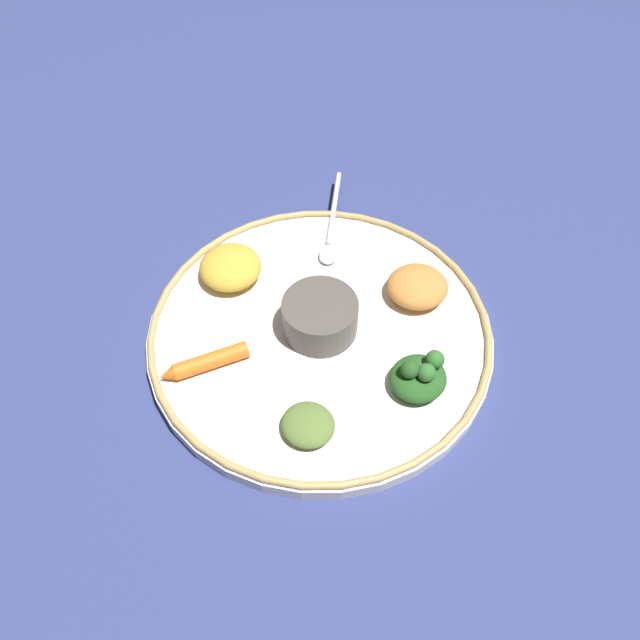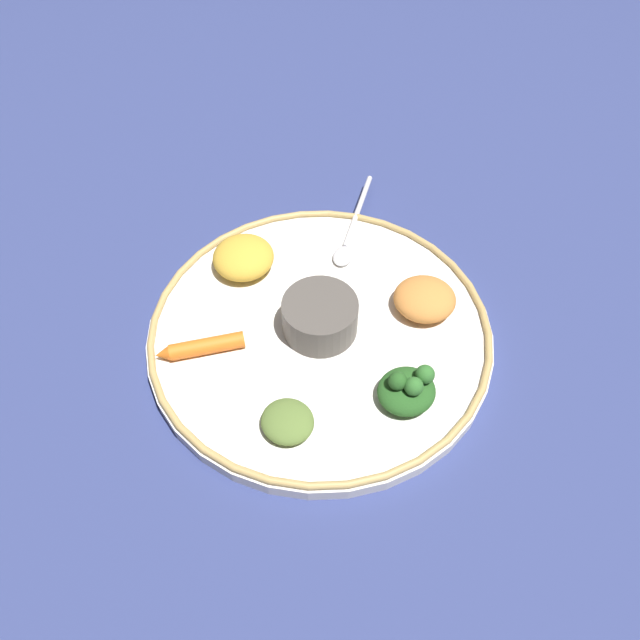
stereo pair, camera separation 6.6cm
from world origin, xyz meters
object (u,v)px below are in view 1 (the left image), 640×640
(greens_pile, at_px, (419,376))
(carrot_near_spoon, at_px, (205,363))
(center_bowl, at_px, (320,316))
(spoon, at_px, (334,231))

(greens_pile, xyz_separation_m, carrot_near_spoon, (-0.22, 0.00, -0.01))
(center_bowl, distance_m, carrot_near_spoon, 0.13)
(center_bowl, bearing_deg, carrot_near_spoon, -151.28)
(greens_pile, height_order, carrot_near_spoon, greens_pile)
(spoon, relative_size, greens_pile, 2.08)
(center_bowl, distance_m, spoon, 0.15)
(greens_pile, bearing_deg, center_bowl, 149.09)
(center_bowl, xyz_separation_m, spoon, (0.00, 0.15, -0.02))
(center_bowl, relative_size, carrot_near_spoon, 0.90)
(center_bowl, xyz_separation_m, greens_pile, (0.11, -0.06, -0.01))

